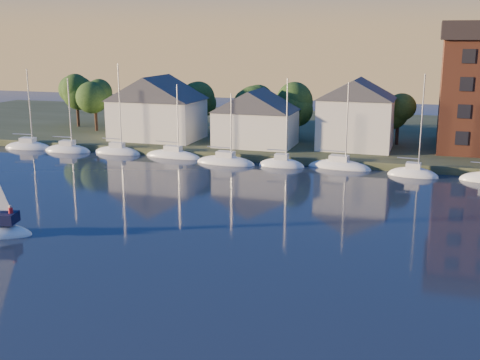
% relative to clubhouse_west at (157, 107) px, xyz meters
% --- Properties ---
extents(ground, '(260.00, 260.00, 0.00)m').
position_rel_clubhouse_west_xyz_m(ground, '(22.00, -58.00, -5.93)').
color(ground, black).
rests_on(ground, ground).
extents(shoreline_land, '(160.00, 50.00, 2.00)m').
position_rel_clubhouse_west_xyz_m(shoreline_land, '(22.00, 17.00, -5.93)').
color(shoreline_land, '#303921').
rests_on(shoreline_land, ground).
extents(wooden_dock, '(120.00, 3.00, 1.00)m').
position_rel_clubhouse_west_xyz_m(wooden_dock, '(22.00, -6.00, -5.93)').
color(wooden_dock, brown).
rests_on(wooden_dock, ground).
extents(clubhouse_west, '(13.65, 9.45, 9.64)m').
position_rel_clubhouse_west_xyz_m(clubhouse_west, '(0.00, 0.00, 0.00)').
color(clubhouse_west, silver).
rests_on(clubhouse_west, shoreline_land).
extents(clubhouse_centre, '(11.55, 8.40, 8.08)m').
position_rel_clubhouse_west_xyz_m(clubhouse_centre, '(16.00, -1.00, -0.80)').
color(clubhouse_centre, silver).
rests_on(clubhouse_centre, shoreline_land).
extents(clubhouse_east, '(10.50, 8.40, 9.80)m').
position_rel_clubhouse_west_xyz_m(clubhouse_east, '(30.00, 1.00, 0.07)').
color(clubhouse_east, silver).
rests_on(clubhouse_east, shoreline_land).
extents(tree_line, '(93.40, 5.40, 8.90)m').
position_rel_clubhouse_west_xyz_m(tree_line, '(24.00, 5.00, 1.24)').
color(tree_line, '#39241A').
rests_on(tree_line, shoreline_land).
extents(moored_fleet, '(95.50, 2.40, 12.05)m').
position_rel_clubhouse_west_xyz_m(moored_fleet, '(26.00, -9.00, -5.83)').
color(moored_fleet, white).
rests_on(moored_fleet, ground).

